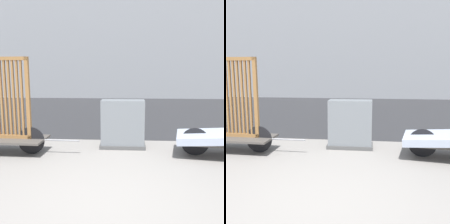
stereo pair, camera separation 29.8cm
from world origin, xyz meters
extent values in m
plane|color=gray|center=(0.00, 0.00, 0.00)|extent=(60.00, 60.00, 0.00)
cube|color=#2D2D30|center=(0.00, 8.05, 0.00)|extent=(56.00, 9.97, 0.01)
cube|color=gray|center=(0.00, 15.04, 4.85)|extent=(48.00, 4.00, 9.70)
cube|color=#4C4742|center=(-2.14, 1.91, 0.29)|extent=(1.62, 0.78, 0.04)
cylinder|color=black|center=(-1.62, 1.89, 0.27)|extent=(0.55, 0.05, 0.55)
cylinder|color=gray|center=(-0.99, 1.87, 0.29)|extent=(0.70, 0.05, 0.03)
cube|color=olive|center=(-2.14, 1.91, 0.35)|extent=(1.07, 0.10, 0.07)
cube|color=olive|center=(-2.14, 1.91, 1.89)|extent=(1.07, 0.10, 0.07)
cube|color=olive|center=(-1.64, 1.89, 1.12)|extent=(0.07, 0.07, 1.61)
cube|color=olive|center=(-2.18, 1.91, 1.12)|extent=(0.04, 0.05, 1.54)
cube|color=olive|center=(-2.10, 1.91, 1.12)|extent=(0.04, 0.05, 1.54)
cube|color=olive|center=(-2.02, 1.90, 1.12)|extent=(0.04, 0.05, 1.54)
cube|color=olive|center=(-1.93, 1.90, 1.12)|extent=(0.04, 0.05, 1.54)
cube|color=olive|center=(-1.85, 1.90, 1.12)|extent=(0.04, 0.05, 1.54)
cube|color=olive|center=(-1.76, 1.90, 1.12)|extent=(0.04, 0.05, 1.54)
cube|color=#4C4742|center=(2.14, 1.91, 0.29)|extent=(1.71, 1.04, 0.04)
cylinder|color=black|center=(1.63, 2.01, 0.27)|extent=(0.54, 0.15, 0.55)
cube|color=#9EA8BC|center=(2.14, 1.91, 0.42)|extent=(1.89, 1.24, 0.28)
cube|color=#4C4C4C|center=(0.20, 2.47, 0.04)|extent=(0.98, 0.47, 0.08)
cube|color=slate|center=(0.20, 2.47, 0.52)|extent=(0.92, 0.41, 1.04)
camera|label=1|loc=(0.32, -3.09, 1.64)|focal=42.00mm
camera|label=2|loc=(0.61, -3.06, 1.64)|focal=42.00mm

